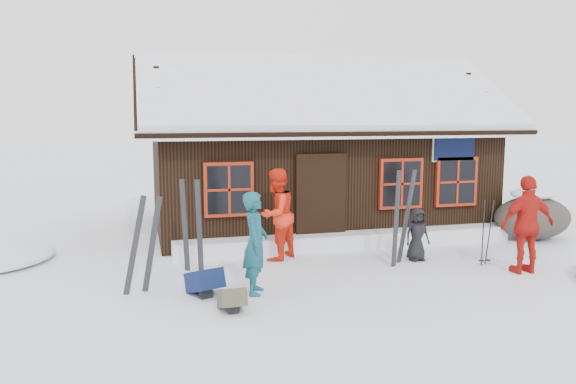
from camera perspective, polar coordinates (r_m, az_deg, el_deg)
The scene contains 15 objects.
ground at distance 9.89m, azimuth 2.69°, elevation -9.13°, with size 120.00×120.00×0.00m, color white.
mountain_hut at distance 14.72m, azimuth 2.48°, elevation 2.75°, with size 8.90×6.09×4.42m.
snow_drift at distance 12.38m, azimuth 6.21°, elevation -4.84°, with size 7.60×0.60×0.35m, color white.
snow_mounds at distance 12.12m, azimuth 7.53°, elevation -5.98°, with size 20.60×13.20×0.48m.
skier_teal at distance 9.09m, azimuth -3.34°, elevation -5.20°, with size 0.61×0.40×1.67m, color #124B56.
skier_orange_left at distance 11.19m, azimuth -1.20°, elevation -2.27°, with size 0.89×0.70×1.84m, color red.
skier_orange_right at distance 11.12m, azimuth 23.13°, elevation -3.07°, with size 1.06×0.44×1.80m, color red.
skier_crouched at distance 11.46m, azimuth 12.98°, elevation -4.24°, with size 0.51×0.33×1.05m, color black.
boulder at distance 14.27m, azimuth 23.58°, elevation -2.26°, with size 1.82×1.37×1.07m.
ski_pair_left at distance 9.40m, azimuth -14.48°, elevation -5.30°, with size 0.68×0.26×1.66m.
ski_pair_mid at distance 10.49m, azimuth -9.72°, elevation -3.55°, with size 0.40×0.26×1.77m.
ski_pair_right at distance 11.10m, azimuth 11.45°, elevation -2.63°, with size 0.63×0.32×1.89m.
ski_poles at distance 11.50m, azimuth 19.49°, elevation -3.99°, with size 0.23×0.12×1.31m.
backpack_blue at distance 9.26m, azimuth -8.46°, elevation -9.35°, with size 0.45×0.60×0.32m, color #0F1941.
backpack_olive at distance 8.51m, azimuth -5.72°, elevation -11.07°, with size 0.37×0.49×0.27m, color #474432.
Camera 1 is at (-2.86, -9.01, 2.89)m, focal length 35.00 mm.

